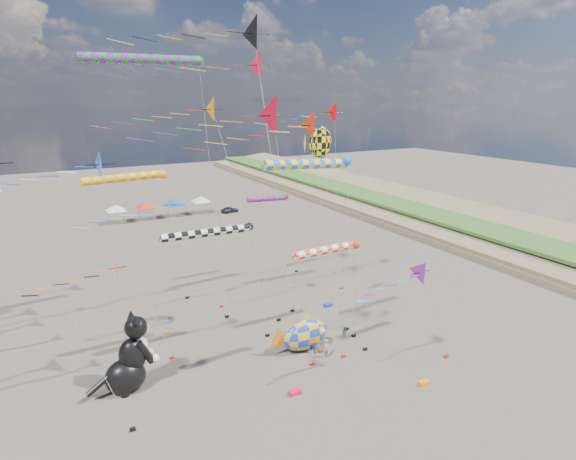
% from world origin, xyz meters
% --- Properties ---
extents(ground, '(260.00, 260.00, 0.00)m').
position_xyz_m(ground, '(0.00, 0.00, 0.00)').
color(ground, brown).
rests_on(ground, ground).
extents(delta_kite_0, '(11.33, 1.96, 19.96)m').
position_xyz_m(delta_kite_0, '(-0.81, 6.93, 18.59)').
color(delta_kite_0, red).
rests_on(delta_kite_0, ground).
extents(delta_kite_1, '(7.62, 2.02, 9.28)m').
position_xyz_m(delta_kite_1, '(8.56, 2.86, 7.98)').
color(delta_kite_1, '#74219A').
rests_on(delta_kite_1, ground).
extents(delta_kite_2, '(12.21, 2.38, 20.58)m').
position_xyz_m(delta_kite_2, '(7.90, 18.55, 19.08)').
color(delta_kite_2, red).
rests_on(delta_kite_2, ground).
extents(delta_kite_4, '(14.54, 3.07, 27.22)m').
position_xyz_m(delta_kite_4, '(-0.35, 16.31, 25.46)').
color(delta_kite_4, black).
rests_on(delta_kite_4, ground).
extents(delta_kite_5, '(11.52, 2.89, 21.07)m').
position_xyz_m(delta_kite_5, '(-2.35, 7.25, 19.41)').
color(delta_kite_5, red).
rests_on(delta_kite_5, ground).
extents(delta_kite_6, '(17.54, 3.18, 25.30)m').
position_xyz_m(delta_kite_6, '(1.88, 21.60, 23.47)').
color(delta_kite_6, '#FD0C31').
rests_on(delta_kite_6, ground).
extents(delta_kite_7, '(10.41, 1.68, 7.87)m').
position_xyz_m(delta_kite_7, '(-13.09, 17.90, 6.62)').
color(delta_kite_7, orange).
rests_on(delta_kite_7, ground).
extents(delta_kite_8, '(11.78, 1.69, 12.02)m').
position_xyz_m(delta_kite_8, '(-7.46, 20.67, 10.73)').
color(delta_kite_8, '#23A6D7').
rests_on(delta_kite_8, ground).
extents(delta_kite_9, '(8.98, 2.21, 17.55)m').
position_xyz_m(delta_kite_9, '(-11.80, 13.51, 16.17)').
color(delta_kite_9, blue).
rests_on(delta_kite_9, ground).
extents(delta_kite_10, '(13.14, 2.17, 20.94)m').
position_xyz_m(delta_kite_10, '(-3.75, 15.16, 19.52)').
color(delta_kite_10, orange).
rests_on(delta_kite_10, ground).
extents(windsock_0, '(8.97, 0.69, 10.84)m').
position_xyz_m(windsock_0, '(-4.99, 13.04, 10.44)').
color(windsock_0, black).
rests_on(windsock_0, ground).
extents(windsock_1, '(9.11, 0.80, 13.89)m').
position_xyz_m(windsock_1, '(-9.04, 24.40, 13.42)').
color(windsock_1, orange).
rests_on(windsock_1, ground).
extents(windsock_2, '(7.31, 0.67, 10.03)m').
position_xyz_m(windsock_2, '(2.12, 6.96, 9.62)').
color(windsock_2, red).
rests_on(windsock_2, ground).
extents(windsock_3, '(9.03, 0.78, 16.27)m').
position_xyz_m(windsock_3, '(1.83, 9.25, 15.80)').
color(windsock_3, blue).
rests_on(windsock_3, ground).
extents(windsock_4, '(6.62, 0.67, 10.02)m').
position_xyz_m(windsock_4, '(6.30, 25.51, 9.60)').
color(windsock_4, red).
rests_on(windsock_4, ground).
extents(windsock_5, '(10.78, 0.84, 23.93)m').
position_xyz_m(windsock_5, '(-7.72, 18.23, 23.42)').
color(windsock_5, '#18842A').
rests_on(windsock_5, ground).
extents(angelfish_kite, '(3.74, 3.02, 18.38)m').
position_xyz_m(angelfish_kite, '(4.57, 12.57, 16.91)').
color(angelfish_kite, yellow).
rests_on(angelfish_kite, ground).
extents(cat_inflatable, '(4.65, 2.77, 5.93)m').
position_xyz_m(cat_inflatable, '(-12.37, 11.05, 2.97)').
color(cat_inflatable, black).
rests_on(cat_inflatable, ground).
extents(fish_inflatable, '(5.54, 2.16, 3.56)m').
position_xyz_m(fish_inflatable, '(1.55, 9.48, 1.45)').
color(fish_inflatable, blue).
rests_on(fish_inflatable, ground).
extents(person_adult, '(0.65, 0.48, 1.65)m').
position_xyz_m(person_adult, '(2.52, 7.60, 0.82)').
color(person_adult, '#93919F').
rests_on(person_adult, ground).
extents(child_green, '(0.62, 0.58, 1.01)m').
position_xyz_m(child_green, '(5.84, 9.63, 0.51)').
color(child_green, '#22872A').
rests_on(child_green, ground).
extents(child_blue, '(0.62, 0.64, 1.07)m').
position_xyz_m(child_blue, '(2.03, 8.58, 0.53)').
color(child_blue, '#225A97').
rests_on(child_blue, ground).
extents(kite_bag_0, '(0.90, 0.44, 0.30)m').
position_xyz_m(kite_bag_0, '(-2.09, 4.62, 0.15)').
color(kite_bag_0, red).
rests_on(kite_bag_0, ground).
extents(kite_bag_1, '(0.90, 0.44, 0.30)m').
position_xyz_m(kite_bag_1, '(6.96, 1.01, 0.15)').
color(kite_bag_1, orange).
rests_on(kite_bag_1, ground).
extents(kite_bag_2, '(0.90, 0.44, 0.30)m').
position_xyz_m(kite_bag_2, '(0.29, 11.38, 0.15)').
color(kite_bag_2, black).
rests_on(kite_bag_2, ground).
extents(kite_bag_3, '(0.90, 0.44, 0.30)m').
position_xyz_m(kite_bag_3, '(7.97, 15.52, 0.15)').
color(kite_bag_3, '#1331C5').
rests_on(kite_bag_3, ground).
extents(tent_row, '(19.20, 4.20, 3.80)m').
position_xyz_m(tent_row, '(1.50, 60.00, 3.15)').
color(tent_row, white).
rests_on(tent_row, ground).
extents(parked_car, '(3.43, 1.57, 1.14)m').
position_xyz_m(parked_car, '(13.86, 58.00, 0.57)').
color(parked_car, '#26262D').
rests_on(parked_car, ground).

